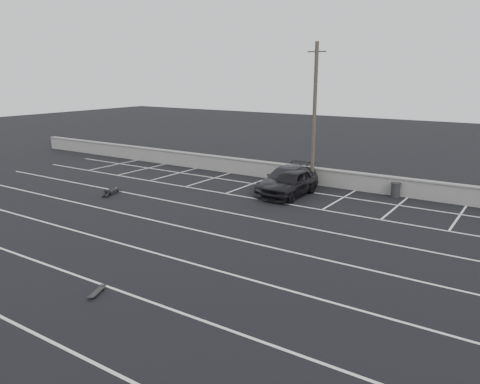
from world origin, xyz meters
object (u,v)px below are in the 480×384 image
Objects in this scene: utility_pole at (314,116)px; trash_bin at (396,190)px; car_right at (287,180)px; car_left at (291,183)px; skateboard at (97,292)px; person at (113,190)px.

utility_pole is 6.27m from trash_bin.
utility_pole is (0.72, 1.90, 3.56)m from car_right.
skateboard is (0.58, -14.19, -0.67)m from car_left.
car_left is 0.51× the size of utility_pole.
skateboard is at bearing -104.55° from trash_bin.
car_left is 14.21m from skateboard.
car_right reaches higher than skateboard.
person is (-8.94, -7.71, -4.08)m from utility_pole.
car_right is (-0.61, 0.67, -0.01)m from car_left.
car_left is 0.86× the size of car_right.
car_left is at bearing -48.40° from car_right.
utility_pole is at bearing 68.30° from car_right.
trash_bin reaches higher than skateboard.
trash_bin is at bearing 6.66° from person.
car_left is 0.91m from car_right.
trash_bin reaches higher than person.
person is at bearing 113.75° from skateboard.
person is at bearing -139.23° from utility_pole.
person is 2.91× the size of skateboard.
car_right is at bearing 132.44° from car_left.
car_right is at bearing 72.17° from skateboard.
utility_pole reaches higher than skateboard.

